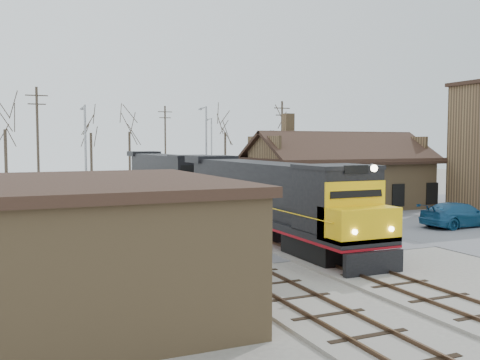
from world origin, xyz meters
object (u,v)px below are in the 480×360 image
object	(u,v)px
depot	(338,179)
parked_car	(459,215)
locomotive_trailing	(168,176)
locomotive_lead	(268,197)

from	to	relation	value
depot	parked_car	bearing A→B (deg)	-83.80
locomotive_trailing	parked_car	world-z (taller)	locomotive_trailing
locomotive_trailing	parked_car	size ratio (longest dim) A/B	3.68
depot	parked_car	xyz separation A→B (m)	(1.30, -11.96, -1.60)
locomotive_lead	locomotive_trailing	world-z (taller)	locomotive_lead
locomotive_lead	locomotive_trailing	distance (m)	20.73
parked_car	locomotive_trailing	bearing A→B (deg)	28.68
parked_car	depot	bearing A→B (deg)	3.61
depot	locomotive_lead	world-z (taller)	depot
locomotive_trailing	depot	bearing A→B (deg)	-39.61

